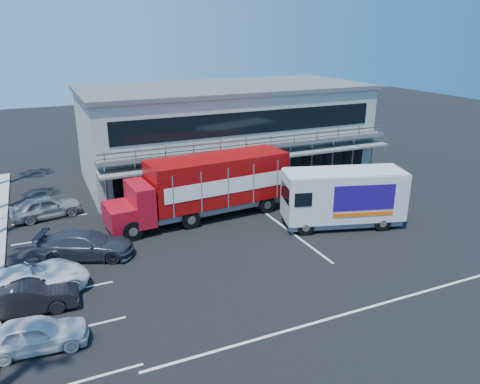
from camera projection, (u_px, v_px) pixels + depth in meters
name	position (u px, v px, depth m)	size (l,w,h in m)	color
ground	(281.00, 255.00, 25.10)	(120.00, 120.00, 0.00)	black
building	(225.00, 131.00, 37.94)	(22.40, 12.00, 7.30)	#9EA496
red_truck	(207.00, 185.00, 29.51)	(11.85, 3.65, 3.93)	#A70D1B
white_van	(343.00, 197.00, 28.28)	(7.61, 4.40, 3.52)	silver
parked_car_a	(35.00, 334.00, 17.51)	(1.54, 3.84, 1.31)	silver
parked_car_b	(25.00, 297.00, 19.83)	(1.49, 4.27, 1.41)	black
parked_car_c	(25.00, 284.00, 20.71)	(2.57, 5.58, 1.55)	white
parked_car_d	(86.00, 245.00, 24.64)	(2.01, 4.93, 1.43)	#282D36
parked_car_e	(46.00, 207.00, 29.86)	(1.72, 4.27, 1.45)	gray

